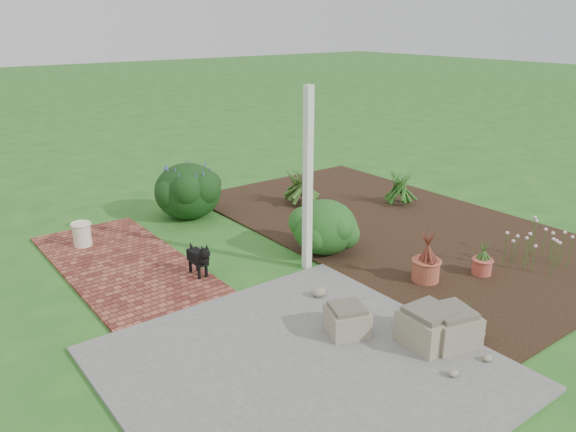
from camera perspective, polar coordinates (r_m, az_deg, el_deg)
ground at (r=7.61m, az=0.62°, el=-6.08°), size 80.00×80.00×0.00m
concrete_patio at (r=5.73m, az=1.49°, el=-15.18°), size 3.50×3.50×0.04m
brick_path at (r=8.27m, az=-16.42°, el=-4.62°), size 1.60×3.50×0.04m
garden_bed at (r=9.53m, az=10.72°, el=-0.95°), size 4.00×7.00×0.03m
veranda_post at (r=7.41m, az=2.02°, el=3.55°), size 0.10×0.10×2.50m
stone_trough_near at (r=6.24m, az=16.09°, el=-10.87°), size 0.61×0.61×0.33m
stone_trough_mid at (r=6.17m, az=14.11°, el=-11.00°), size 0.54×0.54×0.34m
stone_trough_far at (r=6.22m, az=6.01°, el=-10.57°), size 0.54×0.54×0.28m
black_dog at (r=7.50m, az=-9.02°, el=-4.14°), size 0.16×0.52×0.45m
cream_ceramic_urn at (r=8.97m, az=-20.20°, el=-1.77°), size 0.27×0.27×0.35m
evergreen_shrub at (r=8.18m, az=3.74°, el=-0.98°), size 1.09×1.09×0.80m
agapanthus_clump_back at (r=10.51m, az=11.31°, el=3.25°), size 0.89×0.89×0.77m
agapanthus_clump_front at (r=10.27m, az=1.30°, el=3.44°), size 0.95×0.95×0.84m
pink_flower_patch at (r=8.44m, az=24.12°, el=-2.92°), size 0.90×0.90×0.56m
terracotta_pot_bronze at (r=7.57m, az=13.83°, el=-5.36°), size 0.39×0.39×0.29m
terracotta_pot_small_left at (r=7.98m, az=19.10°, el=-4.88°), size 0.34×0.34×0.21m
terracotta_pot_small_right at (r=6.48m, az=17.34°, el=-10.64°), size 0.26×0.26×0.19m
purple_flowering_bush at (r=9.85m, az=-10.14°, el=2.65°), size 1.40×1.40×0.97m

